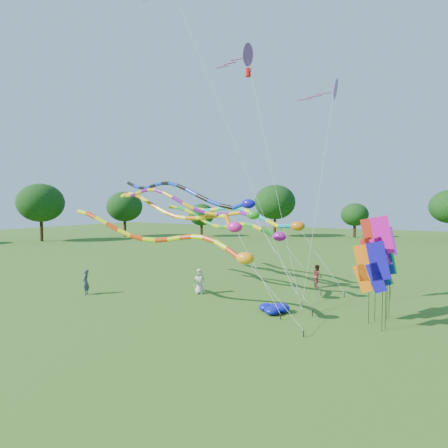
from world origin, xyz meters
The scene contains 21 objects.
ground centered at (0.00, 0.00, 0.00)m, with size 160.00×160.00×0.00m, color #2F5917.
tree_ring centered at (-7.17, 2.82, 5.44)m, with size 121.53×123.05×9.63m.
tube_kite_red centered at (-3.67, 1.09, 4.05)m, with size 14.26×1.15×6.19m.
tube_kite_orange centered at (-6.17, 5.41, 5.45)m, with size 15.60×5.31×7.57m.
tube_kite_purple centered at (-4.78, 4.78, 5.96)m, with size 14.55×1.97×7.67m.
tube_kite_blue centered at (-6.82, 7.33, 6.74)m, with size 16.78×4.36×8.54m.
tube_kite_cyan centered at (-4.50, 10.56, 5.25)m, with size 16.30×3.71×7.50m.
tube_kite_green centered at (-4.40, 9.92, 4.36)m, with size 13.53×2.50×6.43m.
delta_kite_high_a centered at (-1.79, 6.16, 15.26)m, with size 6.56×2.88×16.15m.
delta_kite_high_c centered at (3.16, 8.25, 13.04)m, with size 2.90×4.97×13.82m.
banner_pole_blue_a centered at (6.35, 3.23, 3.01)m, with size 1.16×0.11×4.27m.
banner_pole_magenta_b centered at (6.46, 3.65, 4.18)m, with size 1.16×0.28×5.46m.
banner_pole_orange centered at (5.65, 4.11, 2.76)m, with size 1.16×0.08×4.02m.
banner_pole_blue_b centered at (6.39, 5.31, 2.91)m, with size 1.16×0.11×4.17m.
banner_pole_green centered at (6.48, 5.84, 2.87)m, with size 1.13×0.44×4.13m.
banner_pole_red centered at (5.87, 4.72, 4.06)m, with size 1.16×0.22×5.33m.
banner_pole_violet centered at (6.26, 9.79, 3.33)m, with size 1.11×0.51×4.59m.
blue_nylon_heap centered at (1.07, 3.44, 0.23)m, with size 1.62×1.65×0.53m.
person_a centered at (-4.89, 5.45, 0.83)m, with size 0.82×0.53×1.67m, color beige.
person_b centered at (-11.38, 1.69, 0.84)m, with size 0.61×0.40×1.67m, color #3E4257.
person_c centered at (1.56, 11.10, 0.82)m, with size 0.80×0.62×1.64m, color brown.
Camera 1 is at (8.20, -15.56, 5.96)m, focal length 30.00 mm.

